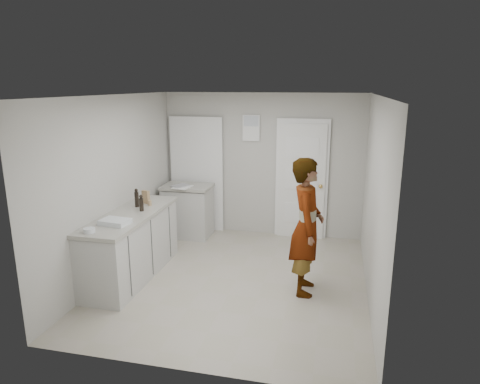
% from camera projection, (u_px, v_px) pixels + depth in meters
% --- Properties ---
extents(ground, '(4.00, 4.00, 0.00)m').
position_uv_depth(ground, '(236.00, 280.00, 5.94)').
color(ground, '#A7A08C').
rests_on(ground, ground).
extents(room_shell, '(4.00, 4.00, 4.00)m').
position_uv_depth(room_shell, '(252.00, 178.00, 7.57)').
color(room_shell, '#B1B0A8').
rests_on(room_shell, ground).
extents(main_counter, '(0.64, 1.96, 0.93)m').
position_uv_depth(main_counter, '(132.00, 247.00, 5.96)').
color(main_counter, '#AFAFAB').
rests_on(main_counter, ground).
extents(side_counter, '(0.84, 0.61, 0.93)m').
position_uv_depth(side_counter, '(188.00, 212.00, 7.57)').
color(side_counter, '#AFAFAB').
rests_on(side_counter, ground).
extents(person, '(0.46, 0.67, 1.77)m').
position_uv_depth(person, '(307.00, 227.00, 5.41)').
color(person, silver).
rests_on(person, ground).
extents(cake_mix_box, '(0.13, 0.09, 0.19)m').
position_uv_depth(cake_mix_box, '(146.00, 197.00, 6.31)').
color(cake_mix_box, '#966B4B').
rests_on(cake_mix_box, main_counter).
extents(spice_jar, '(0.05, 0.05, 0.08)m').
position_uv_depth(spice_jar, '(150.00, 203.00, 6.20)').
color(spice_jar, tan).
rests_on(spice_jar, main_counter).
extents(oil_cruet_a, '(0.06, 0.06, 0.23)m').
position_uv_depth(oil_cruet_a, '(141.00, 203.00, 5.91)').
color(oil_cruet_a, black).
rests_on(oil_cruet_a, main_counter).
extents(oil_cruet_b, '(0.06, 0.06, 0.27)m').
position_uv_depth(oil_cruet_b, '(137.00, 198.00, 6.11)').
color(oil_cruet_b, black).
rests_on(oil_cruet_b, main_counter).
extents(baking_dish, '(0.38, 0.29, 0.06)m').
position_uv_depth(baking_dish, '(115.00, 222.00, 5.38)').
color(baking_dish, silver).
rests_on(baking_dish, main_counter).
extents(egg_bowl, '(0.14, 0.14, 0.05)m').
position_uv_depth(egg_bowl, '(89.00, 230.00, 5.07)').
color(egg_bowl, silver).
rests_on(egg_bowl, main_counter).
extents(papers, '(0.31, 0.37, 0.01)m').
position_uv_depth(papers, '(182.00, 187.00, 7.30)').
color(papers, white).
rests_on(papers, side_counter).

